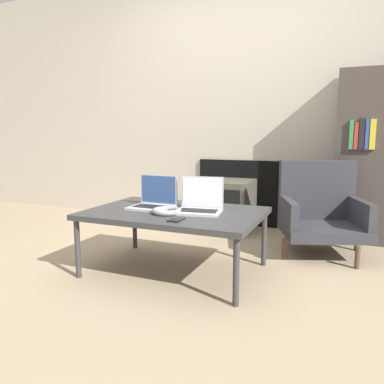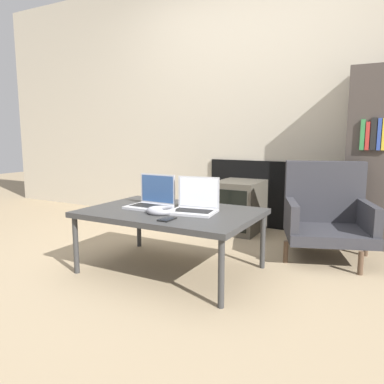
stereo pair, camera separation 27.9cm
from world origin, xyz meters
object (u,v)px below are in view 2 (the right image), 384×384
(headphones, at_px, (161,210))
(phone, at_px, (167,219))
(laptop_right, at_px, (195,204))
(tv, at_px, (239,206))
(laptop_left, at_px, (152,200))
(armchair, at_px, (326,212))

(headphones, relative_size, phone, 1.59)
(laptop_right, bearing_deg, tv, 89.18)
(laptop_left, bearing_deg, armchair, 39.15)
(laptop_right, xyz_separation_m, headphones, (-0.18, -0.14, -0.03))
(phone, height_order, armchair, armchair)
(laptop_left, relative_size, phone, 2.46)
(laptop_right, distance_m, armchair, 1.10)
(phone, relative_size, tv, 0.24)
(tv, relative_size, armchair, 0.66)
(laptop_left, xyz_separation_m, headphones, (0.17, -0.14, -0.03))
(armchair, bearing_deg, headphones, -152.46)
(laptop_right, height_order, headphones, laptop_right)
(phone, bearing_deg, tv, 94.66)
(phone, bearing_deg, laptop_right, 82.73)
(headphones, bearing_deg, armchair, 47.63)
(laptop_left, relative_size, armchair, 0.39)
(phone, relative_size, armchair, 0.16)
(laptop_left, bearing_deg, headphones, -38.81)
(laptop_left, height_order, phone, laptop_left)
(headphones, height_order, armchair, armchair)
(phone, xyz_separation_m, tv, (-0.12, 1.49, -0.18))
(laptop_right, height_order, phone, laptop_right)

